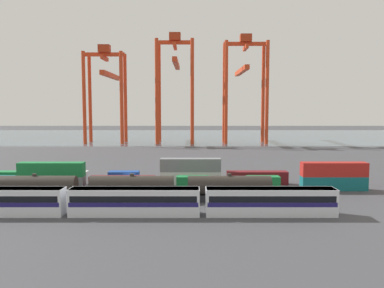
% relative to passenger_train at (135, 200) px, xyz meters
% --- Properties ---
extents(ground_plane, '(420.00, 420.00, 0.00)m').
position_rel_passenger_train_xyz_m(ground_plane, '(-4.19, 61.86, -2.14)').
color(ground_plane, '#424247').
extents(harbour_water, '(400.00, 110.00, 0.01)m').
position_rel_passenger_train_xyz_m(harbour_water, '(-4.19, 155.20, -2.14)').
color(harbour_water, '#475B6B').
rests_on(harbour_water, ground_plane).
extents(passenger_train, '(57.39, 3.14, 3.90)m').
position_rel_passenger_train_xyz_m(passenger_train, '(0.00, 0.00, 0.00)').
color(passenger_train, silver).
rests_on(passenger_train, ground_plane).
extents(freight_tank_row, '(45.68, 3.10, 4.56)m').
position_rel_passenger_train_xyz_m(freight_tank_row, '(-1.70, 8.65, 0.04)').
color(freight_tank_row, '#232326').
rests_on(freight_tank_row, ground_plane).
extents(shipping_container_1, '(12.10, 2.44, 2.60)m').
position_rel_passenger_train_xyz_m(shipping_container_1, '(-17.96, 17.42, -0.84)').
color(shipping_container_1, slate).
rests_on(shipping_container_1, ground_plane).
extents(shipping_container_2, '(12.10, 2.44, 2.60)m').
position_rel_passenger_train_xyz_m(shipping_container_2, '(-17.96, 17.42, 1.76)').
color(shipping_container_2, '#197538').
rests_on(shipping_container_2, shipping_container_1).
extents(shipping_container_3, '(12.10, 2.44, 2.60)m').
position_rel_passenger_train_xyz_m(shipping_container_3, '(-4.82, 17.42, -0.84)').
color(shipping_container_3, maroon).
rests_on(shipping_container_3, ground_plane).
extents(shipping_container_4, '(6.04, 2.44, 2.60)m').
position_rel_passenger_train_xyz_m(shipping_container_4, '(8.33, 17.42, -0.84)').
color(shipping_container_4, '#197538').
rests_on(shipping_container_4, ground_plane).
extents(shipping_container_5, '(6.04, 2.44, 2.60)m').
position_rel_passenger_train_xyz_m(shipping_container_5, '(21.48, 17.42, -0.84)').
color(shipping_container_5, '#197538').
rests_on(shipping_container_5, ground_plane).
extents(shipping_container_6, '(12.10, 2.44, 2.60)m').
position_rel_passenger_train_xyz_m(shipping_container_6, '(34.63, 17.42, -0.84)').
color(shipping_container_6, '#146066').
rests_on(shipping_container_6, ground_plane).
extents(shipping_container_7, '(12.10, 2.44, 2.60)m').
position_rel_passenger_train_xyz_m(shipping_container_7, '(34.63, 17.42, 1.76)').
color(shipping_container_7, '#AD211C').
rests_on(shipping_container_7, shipping_container_6).
extents(shipping_container_11, '(12.10, 2.44, 2.60)m').
position_rel_passenger_train_xyz_m(shipping_container_11, '(-18.86, 23.10, -0.84)').
color(shipping_container_11, silver).
rests_on(shipping_container_11, ground_plane).
extents(shipping_container_12, '(6.04, 2.44, 2.60)m').
position_rel_passenger_train_xyz_m(shipping_container_12, '(-5.48, 23.10, -0.84)').
color(shipping_container_12, '#1C4299').
rests_on(shipping_container_12, ground_plane).
extents(shipping_container_13, '(12.10, 2.44, 2.60)m').
position_rel_passenger_train_xyz_m(shipping_container_13, '(7.89, 23.10, -0.84)').
color(shipping_container_13, silver).
rests_on(shipping_container_13, ground_plane).
extents(shipping_container_14, '(12.10, 2.44, 2.60)m').
position_rel_passenger_train_xyz_m(shipping_container_14, '(7.89, 23.10, 1.76)').
color(shipping_container_14, slate).
rests_on(shipping_container_14, shipping_container_13).
extents(shipping_container_15, '(12.10, 2.44, 2.60)m').
position_rel_passenger_train_xyz_m(shipping_container_15, '(21.27, 23.10, -0.84)').
color(shipping_container_15, maroon).
rests_on(shipping_container_15, ground_plane).
extents(gantry_crane_west, '(17.20, 38.74, 41.64)m').
position_rel_passenger_train_xyz_m(gantry_crane_west, '(-28.99, 119.74, 23.36)').
color(gantry_crane_west, red).
rests_on(gantry_crane_west, ground_plane).
extents(gantry_crane_central, '(16.22, 39.94, 46.66)m').
position_rel_passenger_train_xyz_m(gantry_crane_central, '(0.97, 119.54, 26.62)').
color(gantry_crane_central, red).
rests_on(gantry_crane_central, ground_plane).
extents(gantry_crane_east, '(18.68, 38.83, 46.05)m').
position_rel_passenger_train_xyz_m(gantry_crane_east, '(30.93, 119.54, 25.63)').
color(gantry_crane_east, red).
rests_on(gantry_crane_east, ground_plane).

